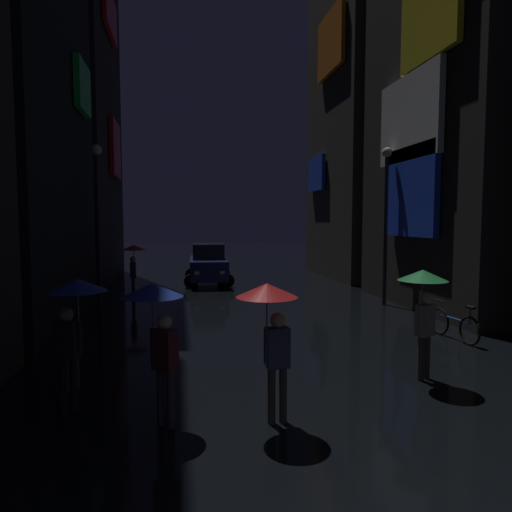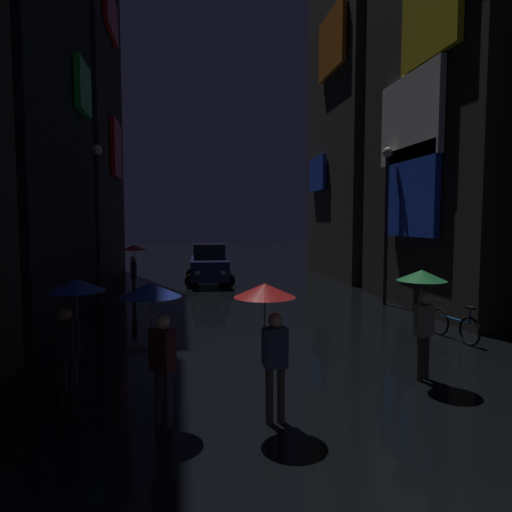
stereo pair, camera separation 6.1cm
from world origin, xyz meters
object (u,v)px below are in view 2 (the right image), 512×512
Objects in this scene: bicycle_parked_at_storefront at (454,325)px; trash_bin at (65,362)px; pedestrian_near_crossing_red at (134,257)px; streetlamp_left_far at (98,207)px; streetlamp_right_far at (386,207)px; pedestrian_foreground_left_green at (422,294)px; pedestrian_midstreet_centre_blue at (154,314)px; car_distant at (209,265)px; pedestrian_midstreet_left_blue at (73,307)px; pedestrian_foreground_right_red at (268,314)px.

bicycle_parked_at_storefront is 1.95× the size of trash_bin.
pedestrian_near_crossing_red is 1.17× the size of bicycle_parked_at_storefront.
streetlamp_left_far is 1.00× the size of streetlamp_right_far.
pedestrian_foreground_left_green is at bearing -132.32° from bicycle_parked_at_storefront.
car_distant is at bearing 83.52° from pedestrian_midstreet_centre_blue.
pedestrian_midstreet_centre_blue and pedestrian_midstreet_left_blue have the same top height.
pedestrian_foreground_right_red is at bearing -157.44° from pedestrian_foreground_left_green.
trash_bin is (-9.30, -6.72, -3.02)m from streetlamp_right_far.
pedestrian_midstreet_centre_blue is at bearing -29.28° from pedestrian_midstreet_left_blue.
pedestrian_near_crossing_red is 2.28× the size of trash_bin.
car_distant is (-5.49, 11.30, 0.54)m from bicycle_parked_at_storefront.
pedestrian_midstreet_centre_blue is 1.00× the size of pedestrian_near_crossing_red.
car_distant is (3.05, 4.12, -0.74)m from pedestrian_near_crossing_red.
pedestrian_near_crossing_red reaches higher than trash_bin.
pedestrian_near_crossing_red and pedestrian_foreground_right_red have the same top height.
pedestrian_near_crossing_red is at bearing 122.07° from pedestrian_foreground_left_green.
streetlamp_left_far is (-2.40, 9.81, 1.83)m from pedestrian_midstreet_centre_blue.
pedestrian_midstreet_left_blue is at bearing -89.66° from pedestrian_near_crossing_red.
streetlamp_right_far is at bearing -7.13° from streetlamp_left_far.
pedestrian_near_crossing_red is 11.53m from pedestrian_foreground_right_red.
streetlamp_left_far is at bearing 111.88° from pedestrian_foreground_right_red.
pedestrian_near_crossing_red is at bearing 165.45° from streetlamp_right_far.
pedestrian_foreground_left_green is 11.48m from streetlamp_left_far.
trash_bin is (-3.41, -13.16, -0.46)m from car_distant.
trash_bin is at bearing 110.48° from pedestrian_midstreet_left_blue.
streetlamp_right_far reaches higher than pedestrian_foreground_right_red.
pedestrian_midstreet_left_blue is at bearing 161.50° from pedestrian_foreground_right_red.
pedestrian_foreground_left_green reaches higher than car_distant.
streetlamp_right_far is at bearing 48.40° from pedestrian_midstreet_centre_blue.
streetlamp_right_far is 11.87m from trash_bin.
streetlamp_right_far is (5.96, 8.81, 1.82)m from pedestrian_foreground_right_red.
car_distant reaches higher than trash_bin.
pedestrian_midstreet_left_blue is 6.10m from pedestrian_foreground_left_green.
pedestrian_foreground_left_green is 14.30m from car_distant.
streetlamp_left_far reaches higher than streetlamp_right_far.
pedestrian_midstreet_left_blue is at bearing -176.85° from pedestrian_foreground_left_green.
car_distant is at bearing 89.75° from pedestrian_foreground_right_red.
pedestrian_midstreet_left_blue is 1.00× the size of pedestrian_foreground_right_red.
pedestrian_midstreet_left_blue is (-1.29, 0.72, 0.00)m from pedestrian_midstreet_centre_blue.
trash_bin is at bearing 147.98° from pedestrian_foreground_right_red.
streetlamp_left_far is (-4.11, -5.19, 2.57)m from car_distant.
pedestrian_midstreet_centre_blue is 1.00× the size of pedestrian_foreground_right_red.
car_distant is 4.52× the size of trash_bin.
pedestrian_midstreet_centre_blue is at bearing -96.48° from car_distant.
pedestrian_foreground_left_green is at bearing 3.15° from pedestrian_midstreet_left_blue.
car_distant is at bearing 115.92° from bicycle_parked_at_storefront.
pedestrian_foreground_right_red is 11.00m from streetlamp_left_far.
pedestrian_foreground_right_red is 1.17× the size of bicycle_parked_at_storefront.
pedestrian_midstreet_left_blue reaches higher than car_distant.
pedestrian_midstreet_left_blue is 14.60m from car_distant.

